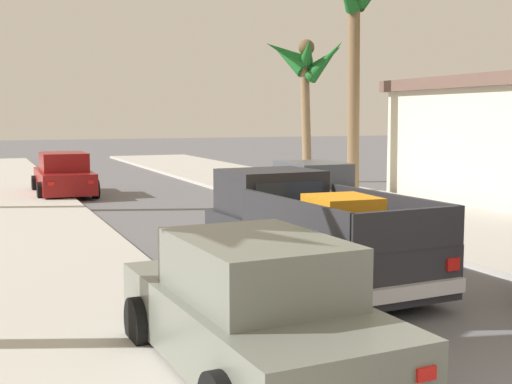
{
  "coord_description": "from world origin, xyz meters",
  "views": [
    {
      "loc": [
        -5.65,
        -3.69,
        2.81
      ],
      "look_at": [
        -0.17,
        9.38,
        1.2
      ],
      "focal_mm": 46.88,
      "sensor_mm": 36.0,
      "label": 1
    }
  ],
  "objects_px": {
    "car_right_mid": "(253,311)",
    "car_left_near": "(313,192)",
    "pickup_truck": "(307,234)",
    "car_left_mid": "(64,176)",
    "palm_tree_left_mid": "(306,66)",
    "palm_tree_left_fore": "(354,22)"
  },
  "relations": [
    {
      "from": "car_right_mid",
      "to": "car_left_near",
      "type": "bearing_deg",
      "value": 59.17
    },
    {
      "from": "pickup_truck",
      "to": "car_right_mid",
      "type": "height_order",
      "value": "pickup_truck"
    },
    {
      "from": "car_left_mid",
      "to": "palm_tree_left_mid",
      "type": "distance_m",
      "value": 11.08
    },
    {
      "from": "pickup_truck",
      "to": "car_left_mid",
      "type": "distance_m",
      "value": 14.51
    },
    {
      "from": "palm_tree_left_mid",
      "to": "car_right_mid",
      "type": "bearing_deg",
      "value": -118.46
    },
    {
      "from": "car_left_near",
      "to": "car_left_mid",
      "type": "relative_size",
      "value": 1.0
    },
    {
      "from": "pickup_truck",
      "to": "car_left_near",
      "type": "relative_size",
      "value": 1.24
    },
    {
      "from": "palm_tree_left_fore",
      "to": "palm_tree_left_mid",
      "type": "height_order",
      "value": "palm_tree_left_fore"
    },
    {
      "from": "car_left_mid",
      "to": "palm_tree_left_fore",
      "type": "distance_m",
      "value": 11.73
    },
    {
      "from": "pickup_truck",
      "to": "car_left_near",
      "type": "height_order",
      "value": "pickup_truck"
    },
    {
      "from": "car_right_mid",
      "to": "palm_tree_left_fore",
      "type": "xyz_separation_m",
      "value": [
        9.99,
        14.68,
        5.45
      ]
    },
    {
      "from": "pickup_truck",
      "to": "palm_tree_left_fore",
      "type": "xyz_separation_m",
      "value": [
        7.48,
        11.05,
        5.37
      ]
    },
    {
      "from": "palm_tree_left_mid",
      "to": "car_left_mid",
      "type": "bearing_deg",
      "value": -173.8
    },
    {
      "from": "car_left_mid",
      "to": "palm_tree_left_mid",
      "type": "relative_size",
      "value": 0.7
    },
    {
      "from": "car_left_near",
      "to": "car_left_mid",
      "type": "distance_m",
      "value": 9.87
    },
    {
      "from": "pickup_truck",
      "to": "car_left_mid",
      "type": "height_order",
      "value": "pickup_truck"
    },
    {
      "from": "car_left_mid",
      "to": "car_right_mid",
      "type": "relative_size",
      "value": 0.99
    },
    {
      "from": "car_right_mid",
      "to": "palm_tree_left_mid",
      "type": "xyz_separation_m",
      "value": [
        10.32,
        19.05,
        4.21
      ]
    },
    {
      "from": "palm_tree_left_fore",
      "to": "palm_tree_left_mid",
      "type": "distance_m",
      "value": 4.55
    },
    {
      "from": "palm_tree_left_fore",
      "to": "pickup_truck",
      "type": "bearing_deg",
      "value": -124.08
    },
    {
      "from": "pickup_truck",
      "to": "palm_tree_left_mid",
      "type": "xyz_separation_m",
      "value": [
        7.81,
        15.42,
        4.12
      ]
    },
    {
      "from": "car_left_near",
      "to": "car_right_mid",
      "type": "xyz_separation_m",
      "value": [
        -5.94,
        -9.95,
        0.0
      ]
    }
  ]
}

